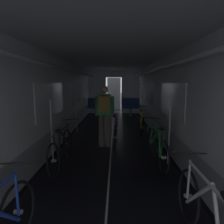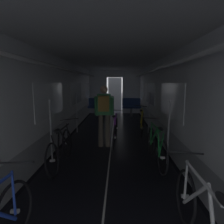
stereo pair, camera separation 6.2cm
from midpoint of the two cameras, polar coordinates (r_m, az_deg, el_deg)
name	(u,v)px [view 1 (the left image)]	position (r m, az deg, el deg)	size (l,w,h in m)	color
train_car_shell	(112,85)	(5.48, -0.44, 8.17)	(3.14, 12.34, 2.57)	black
bench_seat_far_left	(96,105)	(10.08, -4.85, 2.03)	(0.98, 0.51, 0.95)	gray
bench_seat_far_right	(131,105)	(10.05, 5.41, 2.00)	(0.98, 0.51, 0.95)	gray
bicycle_green	(157,146)	(4.31, 13.00, -10.04)	(0.44, 1.69, 0.94)	black
bicycle_black	(62,149)	(4.21, -15.28, -10.63)	(0.44, 1.69, 0.95)	black
bicycle_yellow	(142,123)	(6.62, 8.73, -3.29)	(0.44, 1.69, 0.95)	black
bicycle_white	(206,222)	(2.38, 25.75, -27.59)	(0.44, 1.69, 0.94)	black
person_cyclist_aisle	(104,111)	(5.12, -2.64, 0.45)	(0.53, 0.38, 1.69)	brown
bicycle_purple_in_aisle	(116,131)	(5.50, 0.76, -5.67)	(0.44, 1.69, 0.94)	black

